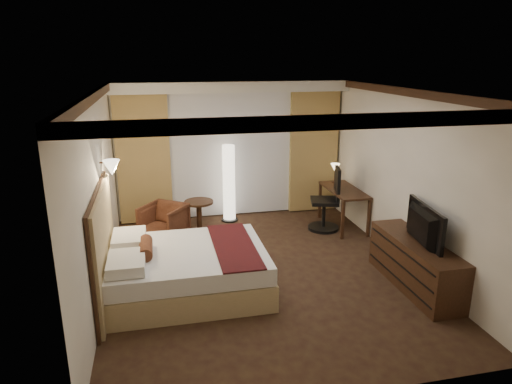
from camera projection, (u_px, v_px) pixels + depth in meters
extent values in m
cube|color=black|center=(262.00, 272.00, 6.93)|extent=(4.50, 5.50, 0.01)
cube|color=white|center=(262.00, 90.00, 6.16)|extent=(4.50, 5.50, 0.01)
cube|color=beige|center=(231.00, 150.00, 9.12)|extent=(4.50, 0.02, 2.70)
cube|color=beige|center=(98.00, 196.00, 6.08)|extent=(0.02, 5.50, 2.70)
cube|color=beige|center=(404.00, 178.00, 7.01)|extent=(0.02, 5.50, 2.70)
cube|color=white|center=(232.00, 87.00, 8.53)|extent=(4.50, 0.50, 0.20)
cube|color=silver|center=(231.00, 155.00, 9.07)|extent=(2.48, 0.04, 2.45)
cube|color=tan|center=(144.00, 160.00, 8.66)|extent=(1.00, 0.14, 2.45)
cube|color=tan|center=(313.00, 152.00, 9.37)|extent=(1.00, 0.14, 2.45)
imported|color=#442314|center=(164.00, 220.00, 8.08)|extent=(0.93, 0.92, 0.71)
imported|color=black|center=(418.00, 221.00, 6.20)|extent=(0.75, 1.14, 0.14)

